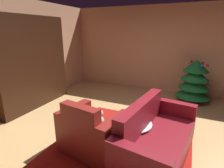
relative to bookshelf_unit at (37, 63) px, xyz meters
The scene contains 11 objects.
ground_plane 2.97m from the bookshelf_unit, 11.11° to the right, with size 7.06×7.06×0.00m, color tan.
wall_back 3.65m from the bookshelf_unit, 42.01° to the left, with size 5.95×0.06×2.64m, color tan.
wall_left 0.62m from the bookshelf_unit, 114.06° to the right, with size 0.06×6.00×2.64m, color tan.
area_rug 2.99m from the bookshelf_unit, 18.41° to the right, with size 2.23×2.56×0.01m, color maroon.
bookshelf_unit is the anchor object (origin of this frame).
armchair_red 2.66m from the bookshelf_unit, 27.43° to the right, with size 1.07×0.85×0.90m.
couch_red 3.42m from the bookshelf_unit, 15.18° to the right, with size 1.03×1.86×0.86m.
coffee_table 2.99m from the bookshelf_unit, 15.32° to the right, with size 0.64×0.64×0.44m.
book_stack_on_table 2.99m from the bookshelf_unit, 16.26° to the right, with size 0.22×0.18×0.14m.
bottle_on_table 3.11m from the bookshelf_unit, 13.94° to the right, with size 0.07×0.07×0.32m.
decorated_tree 4.18m from the bookshelf_unit, 26.57° to the left, with size 0.91×0.91×1.17m.
Camera 1 is at (0.86, -2.79, 1.91)m, focal length 28.64 mm.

